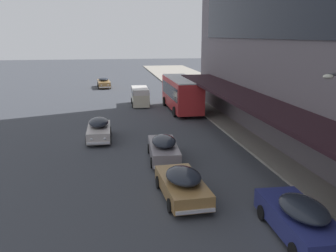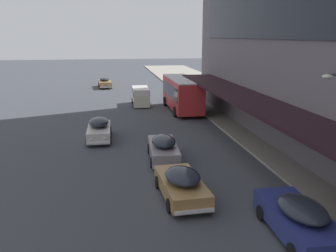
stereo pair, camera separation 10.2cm
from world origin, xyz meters
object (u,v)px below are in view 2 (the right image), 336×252
(sedan_trailing_mid, at_px, (99,129))
(transit_bus_kerbside_front, at_px, (182,92))
(sedan_oncoming_front, at_px, (105,82))
(sedan_lead_near, at_px, (182,184))
(vw_van, at_px, (141,95))
(sedan_lead_mid, at_px, (163,148))
(sedan_second_near, at_px, (299,219))

(sedan_trailing_mid, bearing_deg, transit_bus_kerbside_front, 49.62)
(transit_bus_kerbside_front, height_order, sedan_oncoming_front, transit_bus_kerbside_front)
(sedan_lead_near, bearing_deg, vw_van, 89.38)
(transit_bus_kerbside_front, bearing_deg, sedan_lead_near, -101.31)
(transit_bus_kerbside_front, bearing_deg, sedan_oncoming_front, 112.48)
(sedan_oncoming_front, bearing_deg, vw_van, -75.29)
(sedan_trailing_mid, height_order, vw_van, vw_van)
(transit_bus_kerbside_front, relative_size, sedan_lead_mid, 1.88)
(transit_bus_kerbside_front, relative_size, sedan_lead_near, 1.94)
(sedan_trailing_mid, relative_size, vw_van, 1.00)
(sedan_lead_mid, xyz_separation_m, sedan_trailing_mid, (-4.03, 5.49, 0.01))
(transit_bus_kerbside_front, xyz_separation_m, sedan_lead_near, (-4.17, -20.87, -1.18))
(transit_bus_kerbside_front, relative_size, sedan_trailing_mid, 1.98)
(transit_bus_kerbside_front, bearing_deg, vw_van, 135.04)
(transit_bus_kerbside_front, xyz_separation_m, sedan_second_near, (-0.43, -25.08, -1.14))
(sedan_second_near, xyz_separation_m, sedan_oncoming_front, (-7.45, 44.14, -0.04))
(sedan_trailing_mid, bearing_deg, vw_van, 72.33)
(sedan_lead_near, bearing_deg, sedan_trailing_mid, 109.95)
(sedan_oncoming_front, xyz_separation_m, vw_van, (3.98, -15.16, 0.35))
(sedan_lead_mid, relative_size, sedan_oncoming_front, 1.00)
(sedan_second_near, bearing_deg, sedan_lead_near, 131.60)
(sedan_lead_mid, xyz_separation_m, sedan_oncoming_front, (-3.68, 34.24, -0.04))
(sedan_lead_mid, xyz_separation_m, vw_van, (0.30, 19.08, 0.31))
(sedan_second_near, distance_m, sedan_trailing_mid, 17.26)
(sedan_second_near, relative_size, sedan_lead_near, 1.07)
(vw_van, bearing_deg, transit_bus_kerbside_front, -44.96)
(sedan_second_near, xyz_separation_m, sedan_trailing_mid, (-7.80, 15.40, 0.01))
(sedan_lead_near, bearing_deg, sedan_lead_mid, 90.31)
(sedan_lead_near, height_order, vw_van, vw_van)
(transit_bus_kerbside_front, relative_size, vw_van, 1.99)
(transit_bus_kerbside_front, relative_size, sedan_oncoming_front, 1.87)
(transit_bus_kerbside_front, height_order, sedan_trailing_mid, transit_bus_kerbside_front)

